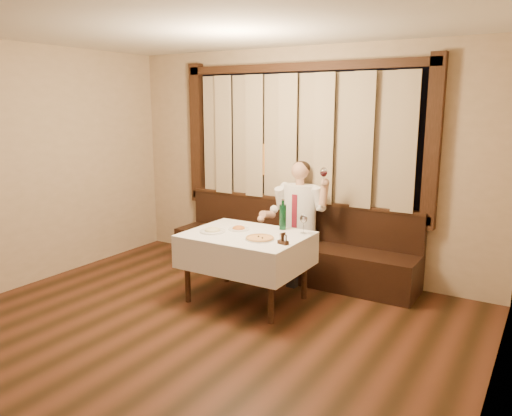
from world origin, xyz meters
The scene contains 10 objects.
room centered at (0.00, 0.97, 1.50)m, with size 5.01×6.01×2.81m.
banquette centered at (0.00, 2.72, 0.31)m, with size 3.20×0.61×0.94m.
dining_table centered at (0.00, 1.70, 0.65)m, with size 1.27×0.97×0.76m.
pizza centered at (0.24, 1.57, 0.77)m, with size 0.31×0.31×0.03m.
pasta_red centered at (-0.16, 1.80, 0.79)m, with size 0.23×0.23×0.08m.
pasta_cream centered at (-0.35, 1.56, 0.79)m, with size 0.28×0.28×0.09m.
green_bottle centered at (0.25, 2.06, 0.90)m, with size 0.07×0.07×0.34m.
table_wine_glass centered at (0.52, 2.02, 0.91)m, with size 0.08×0.08×0.21m.
cruet_caddy centered at (0.53, 1.55, 0.80)m, with size 0.12×0.08×0.12m.
seated_man centered at (0.14, 2.63, 0.83)m, with size 0.80×0.60×1.44m.
Camera 1 is at (2.78, -2.65, 2.13)m, focal length 35.00 mm.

